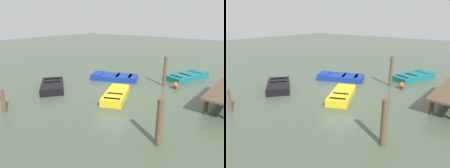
# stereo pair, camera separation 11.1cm
# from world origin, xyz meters

# --- Properties ---
(ground_plane) EXTENTS (80.00, 80.00, 0.00)m
(ground_plane) POSITION_xyz_m (0.00, 0.00, 0.00)
(ground_plane) COLOR #475642
(rowboat_yellow) EXTENTS (3.12, 2.29, 0.46)m
(rowboat_yellow) POSITION_xyz_m (1.19, 1.24, 0.22)
(rowboat_yellow) COLOR gold
(rowboat_yellow) RESTS_ON ground_plane
(rowboat_blue) EXTENTS (2.73, 3.81, 0.46)m
(rowboat_blue) POSITION_xyz_m (-1.84, -1.22, 0.22)
(rowboat_blue) COLOR navy
(rowboat_blue) RESTS_ON ground_plane
(rowboat_black) EXTENTS (3.04, 3.34, 0.46)m
(rowboat_black) POSITION_xyz_m (2.49, -3.23, 0.22)
(rowboat_black) COLOR black
(rowboat_black) RESTS_ON ground_plane
(rowboat_teal) EXTENTS (3.86, 2.61, 0.46)m
(rowboat_teal) POSITION_xyz_m (-5.60, 3.23, 0.22)
(rowboat_teal) COLOR #14666B
(rowboat_teal) RESTS_ON ground_plane
(mooring_piling_near_left) EXTENTS (0.25, 0.25, 1.88)m
(mooring_piling_near_left) POSITION_xyz_m (3.96, 5.32, 0.94)
(mooring_piling_near_left) COLOR brown
(mooring_piling_near_left) RESTS_ON ground_plane
(mooring_piling_far_left) EXTENTS (0.21, 0.21, 1.22)m
(mooring_piling_far_left) POSITION_xyz_m (6.22, -2.17, 0.61)
(mooring_piling_far_left) COLOR brown
(mooring_piling_far_left) RESTS_ON ground_plane
(mooring_piling_center) EXTENTS (0.23, 0.23, 2.11)m
(mooring_piling_center) POSITION_xyz_m (-2.80, 2.53, 1.05)
(mooring_piling_center) COLOR brown
(mooring_piling_center) RESTS_ON ground_plane
(marker_buoy) EXTENTS (0.36, 0.36, 0.48)m
(marker_buoy) POSITION_xyz_m (-2.67, 3.42, 0.29)
(marker_buoy) COLOR #262626
(marker_buoy) RESTS_ON ground_plane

